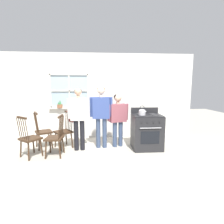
# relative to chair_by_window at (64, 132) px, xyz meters

# --- Properties ---
(ground_plane) EXTENTS (16.00, 16.00, 0.00)m
(ground_plane) POSITION_rel_chair_by_window_xyz_m (0.82, -0.46, -0.45)
(ground_plane) COLOR #B2AD9E
(wall_back) EXTENTS (6.40, 0.16, 2.70)m
(wall_back) POSITION_rel_chair_by_window_xyz_m (0.86, 0.94, 0.89)
(wall_back) COLOR silver
(wall_back) RESTS_ON ground_plane
(chair_by_window) EXTENTS (0.57, 0.58, 1.00)m
(chair_by_window) POSITION_rel_chair_by_window_xyz_m (0.00, 0.00, 0.00)
(chair_by_window) COLOR #3D2819
(chair_by_window) RESTS_ON ground_plane
(chair_near_wall) EXTENTS (0.42, 0.44, 1.00)m
(chair_near_wall) POSITION_rel_chair_by_window_xyz_m (-0.10, -0.57, 0.00)
(chair_near_wall) COLOR #3D2819
(chair_near_wall) RESTS_ON ground_plane
(chair_center_cluster) EXTENTS (0.55, 0.56, 1.00)m
(chair_center_cluster) POSITION_rel_chair_by_window_xyz_m (-0.57, 0.01, 0.00)
(chair_center_cluster) COLOR #3D2819
(chair_center_cluster) RESTS_ON ground_plane
(chair_near_stove) EXTENTS (0.58, 0.58, 1.00)m
(chair_near_stove) POSITION_rel_chair_by_window_xyz_m (-0.68, -0.60, 0.00)
(chair_near_stove) COLOR #3D2819
(chair_near_stove) RESTS_ON ground_plane
(person_elderly_left) EXTENTS (0.57, 0.23, 1.62)m
(person_elderly_left) POSITION_rel_chair_by_window_xyz_m (0.43, -0.22, 0.52)
(person_elderly_left) COLOR black
(person_elderly_left) RESTS_ON ground_plane
(person_teen_center) EXTENTS (0.61, 0.24, 1.67)m
(person_teen_center) POSITION_rel_chair_by_window_xyz_m (1.02, -0.07, 0.58)
(person_teen_center) COLOR #384766
(person_teen_center) RESTS_ON ground_plane
(person_adult_right) EXTENTS (0.61, 0.33, 1.47)m
(person_adult_right) POSITION_rel_chair_by_window_xyz_m (1.47, -0.01, 0.45)
(person_adult_right) COLOR #384766
(person_adult_right) RESTS_ON ground_plane
(stove) EXTENTS (0.77, 0.68, 1.08)m
(stove) POSITION_rel_chair_by_window_xyz_m (2.23, -0.24, 0.02)
(stove) COLOR #232326
(stove) RESTS_ON ground_plane
(kettle) EXTENTS (0.21, 0.17, 0.25)m
(kettle) POSITION_rel_chair_by_window_xyz_m (2.06, -0.37, 0.57)
(kettle) COLOR #B7B7BC
(kettle) RESTS_ON stove
(potted_plant) EXTENTS (0.17, 0.17, 0.25)m
(potted_plant) POSITION_rel_chair_by_window_xyz_m (-0.27, 0.85, 0.63)
(potted_plant) COLOR #935B3D
(potted_plant) RESTS_ON wall_back
(handbag) EXTENTS (0.25, 0.25, 0.31)m
(handbag) POSITION_rel_chair_by_window_xyz_m (0.19, 0.14, 0.38)
(handbag) COLOR maroon
(handbag) RESTS_ON chair_by_window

